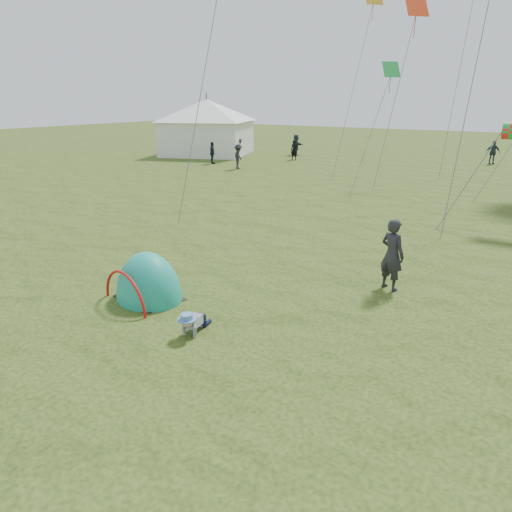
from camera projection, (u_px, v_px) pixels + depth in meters
The scene contains 13 objects.
ground at pixel (214, 346), 9.15m from camera, with size 140.00×140.00×0.00m, color #1E3810.
crawling_toddler at pixel (192, 321), 9.58m from camera, with size 0.50×0.72×0.55m, color black, non-canonical shape.
popup_tent at pixel (150, 298), 11.37m from camera, with size 1.83×1.51×2.37m, color #159260.
standing_adult at pixel (392, 255), 11.62m from camera, with size 0.69×0.45×1.88m, color #232328.
event_marquee at pixel (207, 125), 39.59m from camera, with size 7.21×7.21×4.96m, color white, non-canonical shape.
crowd_person_2 at pixel (493, 152), 34.13m from camera, with size 1.01×0.42×1.73m, color #2E3A48.
crowd_person_3 at pixel (239, 148), 37.72m from camera, with size 1.03×0.59×1.59m, color #2C2B34.
crowd_person_6 at pixel (294, 150), 36.39m from camera, with size 0.58×0.38×1.58m, color black.
crowd_person_8 at pixel (212, 153), 34.22m from camera, with size 0.95×0.40×1.62m, color black.
crowd_person_9 at pixel (238, 157), 31.72m from camera, with size 1.10×0.63×1.70m, color #222326.
crowd_person_11 at pixel (296, 145), 39.39m from camera, with size 1.64×0.52×1.77m, color #2A3742.
diamond_kite_0 at pixel (417, 6), 24.96m from camera, with size 1.29×1.29×0.00m, color #EE3B13.
diamond_kite_3 at pixel (391, 69), 24.74m from camera, with size 0.96×0.96×0.00m, color green.
Camera 1 is at (5.03, -6.34, 4.72)m, focal length 32.00 mm.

